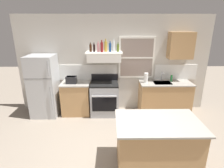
% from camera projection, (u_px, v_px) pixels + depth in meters
% --- Properties ---
extents(ground_plane, '(16.00, 16.00, 0.00)m').
position_uv_depth(ground_plane, '(115.00, 159.00, 3.38)').
color(ground_plane, gray).
extents(back_wall, '(5.40, 0.11, 2.70)m').
position_uv_depth(back_wall, '(114.00, 64.00, 5.07)').
color(back_wall, beige).
rests_on(back_wall, ground_plane).
extents(refrigerator, '(0.70, 0.72, 1.68)m').
position_uv_depth(refrigerator, '(44.00, 86.00, 4.84)').
color(refrigerator, '#B7BABC').
rests_on(refrigerator, ground_plane).
extents(counter_left_of_stove, '(0.79, 0.63, 0.91)m').
position_uv_depth(counter_left_of_stove, '(76.00, 98.00, 5.03)').
color(counter_left_of_stove, tan).
rests_on(counter_left_of_stove, ground_plane).
extents(toaster, '(0.30, 0.20, 0.19)m').
position_uv_depth(toaster, '(71.00, 80.00, 4.82)').
color(toaster, black).
rests_on(toaster, counter_left_of_stove).
extents(stove_range, '(0.76, 0.69, 1.09)m').
position_uv_depth(stove_range, '(105.00, 98.00, 5.00)').
color(stove_range, '#9EA0A5').
rests_on(stove_range, ground_plane).
extents(range_hood_shelf, '(0.96, 0.52, 0.24)m').
position_uv_depth(range_hood_shelf, '(104.00, 56.00, 4.73)').
color(range_hood_shelf, white).
extents(bottle_brown_stout, '(0.06, 0.06, 0.24)m').
position_uv_depth(bottle_brown_stout, '(91.00, 48.00, 4.68)').
color(bottle_brown_stout, '#381E0F').
rests_on(bottle_brown_stout, range_hood_shelf).
extents(bottle_balsamic_dark, '(0.06, 0.06, 0.24)m').
position_uv_depth(bottle_balsamic_dark, '(94.00, 48.00, 4.68)').
color(bottle_balsamic_dark, black).
rests_on(bottle_balsamic_dark, range_hood_shelf).
extents(bottle_rose_pink, '(0.07, 0.07, 0.27)m').
position_uv_depth(bottle_rose_pink, '(98.00, 48.00, 4.64)').
color(bottle_rose_pink, '#C67F84').
rests_on(bottle_rose_pink, range_hood_shelf).
extents(bottle_red_label_wine, '(0.07, 0.07, 0.31)m').
position_uv_depth(bottle_red_label_wine, '(102.00, 47.00, 4.59)').
color(bottle_red_label_wine, maroon).
rests_on(bottle_red_label_wine, range_hood_shelf).
extents(bottle_champagne_gold_foil, '(0.08, 0.08, 0.33)m').
position_uv_depth(bottle_champagne_gold_foil, '(106.00, 46.00, 4.68)').
color(bottle_champagne_gold_foil, '#B29333').
rests_on(bottle_champagne_gold_foil, range_hood_shelf).
extents(bottle_blue_liqueur, '(0.07, 0.07, 0.27)m').
position_uv_depth(bottle_blue_liqueur, '(110.00, 47.00, 4.69)').
color(bottle_blue_liqueur, '#1E478C').
rests_on(bottle_blue_liqueur, range_hood_shelf).
extents(bottle_clear_tall, '(0.06, 0.06, 0.34)m').
position_uv_depth(bottle_clear_tall, '(114.00, 46.00, 4.62)').
color(bottle_clear_tall, silver).
rests_on(bottle_clear_tall, range_hood_shelf).
extents(bottle_olive_oil_square, '(0.06, 0.06, 0.24)m').
position_uv_depth(bottle_olive_oil_square, '(118.00, 48.00, 4.69)').
color(bottle_olive_oil_square, '#4C601E').
rests_on(bottle_olive_oil_square, range_hood_shelf).
extents(counter_right_with_sink, '(1.43, 0.63, 0.91)m').
position_uv_depth(counter_right_with_sink, '(164.00, 98.00, 5.06)').
color(counter_right_with_sink, tan).
rests_on(counter_right_with_sink, ground_plane).
extents(sink_faucet, '(0.03, 0.17, 0.28)m').
position_uv_depth(sink_faucet, '(162.00, 75.00, 4.95)').
color(sink_faucet, silver).
rests_on(sink_faucet, counter_right_with_sink).
extents(paper_towel_roll, '(0.11, 0.11, 0.27)m').
position_uv_depth(paper_towel_roll, '(146.00, 78.00, 4.87)').
color(paper_towel_roll, white).
rests_on(paper_towel_roll, counter_right_with_sink).
extents(dish_soap_bottle, '(0.06, 0.06, 0.18)m').
position_uv_depth(dish_soap_bottle, '(171.00, 78.00, 4.98)').
color(dish_soap_bottle, '#268C3F').
rests_on(dish_soap_bottle, counter_right_with_sink).
extents(kitchen_island, '(1.40, 0.90, 0.91)m').
position_uv_depth(kitchen_island, '(156.00, 145.00, 3.06)').
color(kitchen_island, tan).
rests_on(kitchen_island, ground_plane).
extents(upper_cabinet_right, '(0.64, 0.32, 0.70)m').
position_uv_depth(upper_cabinet_right, '(181.00, 46.00, 4.74)').
color(upper_cabinet_right, tan).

